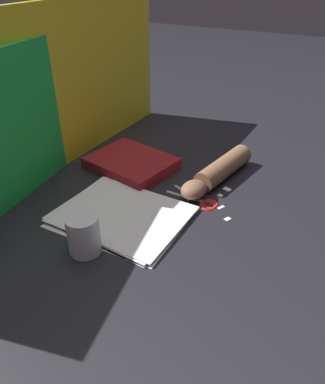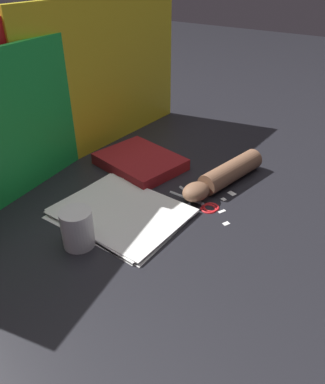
# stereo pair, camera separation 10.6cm
# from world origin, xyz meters

# --- Properties ---
(ground_plane) EXTENTS (6.00, 6.00, 0.00)m
(ground_plane) POSITION_xyz_m (0.00, 0.00, 0.00)
(ground_plane) COLOR black
(backdrop_panel_center) EXTENTS (0.87, 0.11, 0.43)m
(backdrop_panel_center) POSITION_xyz_m (0.02, 0.41, 0.21)
(backdrop_panel_center) COLOR green
(backdrop_panel_center) RESTS_ON ground_plane
(backdrop_panel_right) EXTENTS (0.75, 0.05, 0.52)m
(backdrop_panel_right) POSITION_xyz_m (0.30, 0.41, 0.26)
(backdrop_panel_right) COLOR yellow
(backdrop_panel_right) RESTS_ON ground_plane
(paper_stack) EXTENTS (0.31, 0.38, 0.01)m
(paper_stack) POSITION_xyz_m (-0.07, 0.07, 0.01)
(paper_stack) COLOR white
(paper_stack) RESTS_ON ground_plane
(book_closed) EXTENTS (0.27, 0.31, 0.04)m
(book_closed) POSITION_xyz_m (0.19, 0.20, 0.02)
(book_closed) COLOR maroon
(book_closed) RESTS_ON ground_plane
(scissors) EXTENTS (0.09, 0.18, 0.01)m
(scissors) POSITION_xyz_m (0.11, -0.10, 0.00)
(scissors) COLOR silver
(scissors) RESTS_ON ground_plane
(hand_forearm) EXTENTS (0.36, 0.14, 0.07)m
(hand_forearm) POSITION_xyz_m (0.24, -0.10, 0.03)
(hand_forearm) COLOR brown
(hand_forearm) RESTS_ON ground_plane
(paper_scrap_near) EXTENTS (0.02, 0.02, 0.00)m
(paper_scrap_near) POSITION_xyz_m (0.17, -0.14, 0.00)
(paper_scrap_near) COLOR white
(paper_scrap_near) RESTS_ON ground_plane
(paper_scrap_mid) EXTENTS (0.02, 0.03, 0.00)m
(paper_scrap_mid) POSITION_xyz_m (0.21, -0.15, 0.00)
(paper_scrap_mid) COLOR white
(paper_scrap_mid) RESTS_ON ground_plane
(paper_scrap_far) EXTENTS (0.03, 0.02, 0.00)m
(paper_scrap_far) POSITION_xyz_m (0.11, -0.16, 0.00)
(paper_scrap_far) COLOR white
(paper_scrap_far) RESTS_ON ground_plane
(paper_scrap_side) EXTENTS (0.02, 0.02, 0.00)m
(paper_scrap_side) POSITION_xyz_m (0.06, -0.20, 0.00)
(paper_scrap_side) COLOR white
(paper_scrap_side) RESTS_ON ground_plane
(mug) EXTENTS (0.08, 0.08, 0.10)m
(mug) POSITION_xyz_m (-0.23, 0.08, 0.05)
(mug) COLOR white
(mug) RESTS_ON ground_plane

